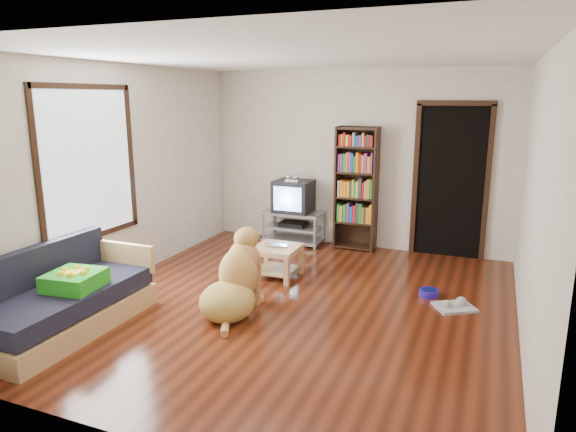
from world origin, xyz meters
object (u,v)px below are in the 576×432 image
at_px(tv_stand, 293,226).
at_px(green_cushion, 75,280).
at_px(grey_rag, 454,307).
at_px(dog, 235,282).
at_px(laptop, 275,246).
at_px(bookshelf, 356,182).
at_px(crt_tv, 294,196).
at_px(coffee_table, 276,256).
at_px(sofa, 63,303).
at_px(dog_bowl, 429,293).

bearing_deg(tv_stand, green_cushion, -103.35).
bearing_deg(grey_rag, dog, -155.87).
distance_m(laptop, tv_stand, 1.60).
height_order(green_cushion, dog, dog).
distance_m(laptop, dog, 1.12).
bearing_deg(bookshelf, laptop, -109.54).
bearing_deg(crt_tv, grey_rag, -34.33).
height_order(coffee_table, dog, dog).
bearing_deg(tv_stand, sofa, -105.02).
distance_m(green_cushion, sofa, 0.27).
height_order(green_cushion, grey_rag, green_cushion).
bearing_deg(bookshelf, tv_stand, -174.37).
xyz_separation_m(laptop, sofa, (-1.34, -2.08, -0.15)).
bearing_deg(tv_stand, bookshelf, 5.63).
height_order(tv_stand, coffee_table, tv_stand).
distance_m(dog_bowl, bookshelf, 2.22).
bearing_deg(tv_stand, laptop, -76.62).
height_order(laptop, tv_stand, tv_stand).
distance_m(green_cushion, dog_bowl, 3.77).
distance_m(grey_rag, bookshelf, 2.59).
bearing_deg(grey_rag, sofa, -151.15).
height_order(green_cushion, crt_tv, crt_tv).
bearing_deg(crt_tv, tv_stand, -90.00).
distance_m(grey_rag, dog, 2.36).
bearing_deg(dog_bowl, sofa, -145.76).
relative_size(tv_stand, bookshelf, 0.50).
relative_size(green_cushion, bookshelf, 0.26).
distance_m(sofa, dog, 1.68).
bearing_deg(crt_tv, dog, -81.63).
bearing_deg(green_cushion, dog, 29.83).
height_order(dog_bowl, bookshelf, bookshelf).
bearing_deg(crt_tv, bookshelf, 4.32).
bearing_deg(grey_rag, bookshelf, 131.26).
bearing_deg(bookshelf, sofa, -117.32).
distance_m(coffee_table, dog, 1.14).
bearing_deg(green_cushion, laptop, 52.34).
relative_size(crt_tv, bookshelf, 0.32).
bearing_deg(sofa, dog, 35.42).
relative_size(grey_rag, coffee_table, 0.73).
height_order(crt_tv, sofa, crt_tv).
bearing_deg(sofa, crt_tv, 75.07).
distance_m(laptop, grey_rag, 2.20).
xyz_separation_m(grey_rag, dog, (-2.13, -0.95, 0.31)).
bearing_deg(coffee_table, sofa, -122.40).
relative_size(tv_stand, crt_tv, 1.55).
bearing_deg(dog, laptop, 91.35).
relative_size(laptop, bookshelf, 0.16).
bearing_deg(crt_tv, dog_bowl, -33.53).
distance_m(dog_bowl, sofa, 3.88).
height_order(laptop, crt_tv, crt_tv).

